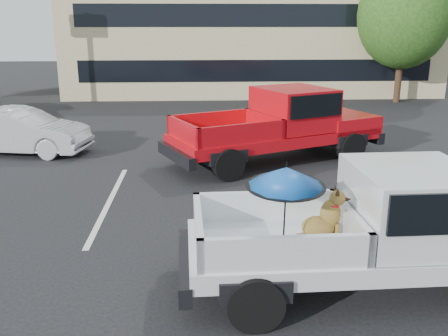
{
  "coord_description": "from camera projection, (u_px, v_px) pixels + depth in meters",
  "views": [
    {
      "loc": [
        -0.95,
        -8.65,
        3.87
      ],
      "look_at": [
        -0.51,
        0.13,
        1.3
      ],
      "focal_mm": 40.0,
      "sensor_mm": 36.0,
      "label": 1
    }
  ],
  "objects": [
    {
      "name": "ground",
      "position": [
        251.0,
        235.0,
        9.42
      ],
      "size": [
        90.0,
        90.0,
        0.0
      ],
      "primitive_type": "plane",
      "color": "black",
      "rests_on": "ground"
    },
    {
      "name": "stripe_left",
      "position": [
        109.0,
        202.0,
        11.2
      ],
      "size": [
        0.12,
        5.0,
        0.01
      ],
      "primitive_type": "cube",
      "color": "silver",
      "rests_on": "ground"
    },
    {
      "name": "stripe_right",
      "position": [
        372.0,
        197.0,
        11.48
      ],
      "size": [
        0.12,
        5.0,
        0.01
      ],
      "primitive_type": "cube",
      "color": "silver",
      "rests_on": "ground"
    },
    {
      "name": "tree_right",
      "position": [
        404.0,
        15.0,
        24.01
      ],
      "size": [
        4.46,
        4.46,
        6.78
      ],
      "color": "#332114",
      "rests_on": "ground"
    },
    {
      "name": "red_pickup",
      "position": [
        288.0,
        121.0,
        14.33
      ],
      "size": [
        6.65,
        4.58,
        2.08
      ],
      "rotation": [
        0.0,
        0.0,
        0.42
      ],
      "color": "black",
      "rests_on": "ground"
    },
    {
      "name": "silver_sedan",
      "position": [
        19.0,
        131.0,
        15.15
      ],
      "size": [
        4.38,
        2.21,
        1.38
      ],
      "primitive_type": "imported",
      "rotation": [
        0.0,
        0.0,
        1.39
      ],
      "color": "#B7BABF",
      "rests_on": "ground"
    },
    {
      "name": "silver_pickup",
      "position": [
        394.0,
        223.0,
        7.31
      ],
      "size": [
        5.75,
        2.25,
        2.06
      ],
      "rotation": [
        0.0,
        0.0,
        0.03
      ],
      "color": "black",
      "rests_on": "ground"
    },
    {
      "name": "tree_back",
      "position": [
        308.0,
        13.0,
        31.48
      ],
      "size": [
        4.68,
        4.68,
        7.11
      ],
      "color": "#332114",
      "rests_on": "ground"
    },
    {
      "name": "motel_building",
      "position": [
        249.0,
        34.0,
        28.74
      ],
      "size": [
        20.4,
        8.4,
        6.3
      ],
      "color": "tan",
      "rests_on": "ground"
    }
  ]
}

